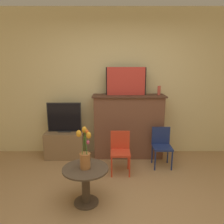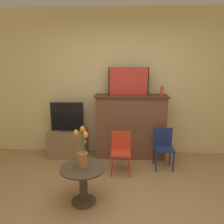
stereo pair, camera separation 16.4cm
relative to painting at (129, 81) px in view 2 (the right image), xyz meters
The scene contains 10 objects.
wall_back 0.25m from the painting, 112.44° to the left, with size 8.00×0.06×2.70m.
fireplace_mantel 0.82m from the painting, ahead, with size 1.31×0.43×1.16m.
painting is the anchor object (origin of this frame).
mantel_candle 0.62m from the painting, ahead, with size 0.06×0.06×0.16m.
tv_stand 1.62m from the painting, behind, with size 0.70×0.44×0.49m.
tv_monitor 1.30m from the painting, behind, with size 0.62×0.12×0.54m.
chair_red 1.22m from the painting, 100.36° to the right, with size 0.31×0.31×0.66m.
chair_blue 1.26m from the painting, 35.61° to the right, with size 0.31×0.31×0.66m.
side_table 1.93m from the painting, 111.26° to the right, with size 0.56×0.56×0.48m.
vase_tulips 1.75m from the painting, 111.30° to the right, with size 0.17×0.21×0.50m.
Camera 2 is at (0.01, -2.00, 1.73)m, focal length 35.00 mm.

